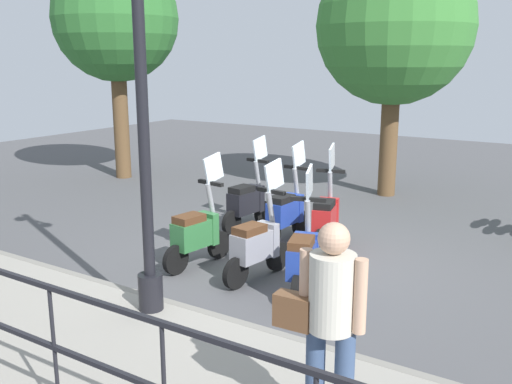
{
  "coord_description": "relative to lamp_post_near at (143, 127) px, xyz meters",
  "views": [
    {
      "loc": [
        -6.63,
        -3.83,
        2.8
      ],
      "look_at": [
        0.2,
        0.5,
        0.9
      ],
      "focal_mm": 40.0,
      "sensor_mm": 36.0,
      "label": 1
    }
  ],
  "objects": [
    {
      "name": "ground_plane",
      "position": [
        2.4,
        -0.19,
        -2.12
      ],
      "size": [
        28.0,
        28.0,
        0.0
      ],
      "primitive_type": "plane",
      "color": "#4C4C4F"
    },
    {
      "name": "promenade_walkway",
      "position": [
        -0.75,
        -0.19,
        -2.05
      ],
      "size": [
        2.2,
        20.0,
        0.15
      ],
      "color": "gray",
      "rests_on": "ground_plane"
    },
    {
      "name": "fence_railing",
      "position": [
        -1.8,
        -0.19,
        -1.24
      ],
      "size": [
        0.04,
        16.03,
        1.07
      ],
      "color": "black",
      "rests_on": "promenade_walkway"
    },
    {
      "name": "lamp_post_near",
      "position": [
        0.0,
        0.0,
        0.0
      ],
      "size": [
        0.26,
        0.9,
        4.44
      ],
      "color": "black",
      "rests_on": "promenade_walkway"
    },
    {
      "name": "pedestrian_with_bag",
      "position": [
        -0.9,
        -2.51,
        -1.04
      ],
      "size": [
        0.33,
        0.65,
        1.59
      ],
      "rotation": [
        0.0,
        0.0,
        0.04
      ],
      "color": "#384C70",
      "rests_on": "promenade_walkway"
    },
    {
      "name": "tree_large",
      "position": [
        5.46,
        5.91,
        1.54
      ],
      "size": [
        2.87,
        2.87,
        5.13
      ],
      "color": "brown",
      "rests_on": "ground_plane"
    },
    {
      "name": "tree_distant",
      "position": [
        7.1,
        -0.08,
        1.28
      ],
      "size": [
        3.11,
        3.11,
        4.98
      ],
      "color": "brown",
      "rests_on": "ground_plane"
    },
    {
      "name": "scooter_near_0",
      "position": [
        1.52,
        -1.05,
        -1.64
      ],
      "size": [
        1.2,
        0.55,
        1.54
      ],
      "rotation": [
        0.0,
        0.0,
        0.31
      ],
      "color": "black",
      "rests_on": "ground_plane"
    },
    {
      "name": "scooter_near_1",
      "position": [
        1.65,
        -0.31,
        -1.64
      ],
      "size": [
        1.23,
        0.46,
        1.54
      ],
      "rotation": [
        0.0,
        0.0,
        -0.15
      ],
      "color": "black",
      "rests_on": "ground_plane"
    },
    {
      "name": "scooter_near_2",
      "position": [
        1.63,
        0.64,
        -1.64
      ],
      "size": [
        1.23,
        0.45,
        1.54
      ],
      "rotation": [
        0.0,
        0.0,
        -0.13
      ],
      "color": "black",
      "rests_on": "ground_plane"
    },
    {
      "name": "scooter_far_0",
      "position": [
        3.3,
        -0.49,
        -1.64
      ],
      "size": [
        1.21,
        0.52,
        1.54
      ],
      "rotation": [
        0.0,
        0.0,
        0.25
      ],
      "color": "black",
      "rests_on": "ground_plane"
    },
    {
      "name": "scooter_far_1",
      "position": [
        3.25,
        0.16,
        -1.64
      ],
      "size": [
        1.23,
        0.44,
        1.54
      ],
      "rotation": [
        0.0,
        0.0,
        -0.06
      ],
      "color": "black",
      "rests_on": "ground_plane"
    },
    {
      "name": "scooter_far_2",
      "position": [
        3.46,
        1.03,
        -1.64
      ],
      "size": [
        1.23,
        0.44,
        1.54
      ],
      "rotation": [
        0.0,
        0.0,
        -0.11
      ],
      "color": "black",
      "rests_on": "ground_plane"
    }
  ]
}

